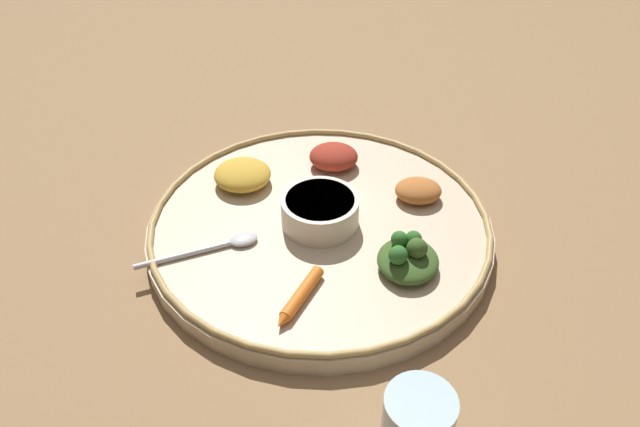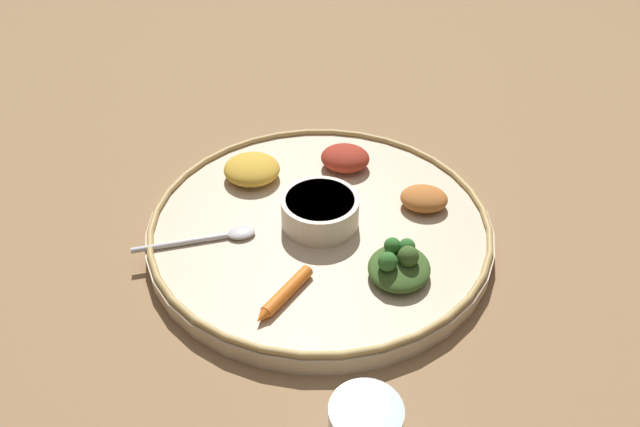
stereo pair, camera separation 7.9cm
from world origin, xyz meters
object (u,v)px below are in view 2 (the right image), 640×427
at_px(spoon, 215,237).
at_px(carrot_near_spoon, 284,294).
at_px(center_bowl, 320,210).
at_px(greens_pile, 399,265).

relative_size(spoon, carrot_near_spoon, 1.88).
height_order(center_bowl, carrot_near_spoon, center_bowl).
height_order(center_bowl, spoon, center_bowl).
bearing_deg(center_bowl, carrot_near_spoon, 157.06).
bearing_deg(spoon, center_bowl, -82.10).
distance_m(center_bowl, carrot_near_spoon, 0.13).
height_order(center_bowl, greens_pile, greens_pile).
distance_m(center_bowl, greens_pile, 0.13).
distance_m(center_bowl, spoon, 0.13).
relative_size(center_bowl, carrot_near_spoon, 1.21).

